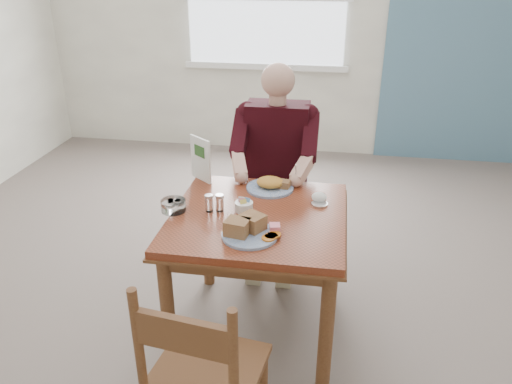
% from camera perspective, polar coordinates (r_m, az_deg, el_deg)
% --- Properties ---
extents(floor, '(6.00, 6.00, 0.00)m').
position_cam_1_polar(floor, '(3.02, 0.22, -15.20)').
color(floor, '#6C5F57').
rests_on(floor, ground).
extents(wall_back, '(5.50, 0.00, 5.50)m').
position_cam_1_polar(wall_back, '(5.31, 5.71, 19.10)').
color(wall_back, white).
rests_on(wall_back, ground).
extents(accent_panel, '(1.60, 0.02, 2.80)m').
position_cam_1_polar(accent_panel, '(5.42, 23.64, 17.37)').
color(accent_panel, slate).
rests_on(accent_panel, ground).
extents(lemon_wedge, '(0.07, 0.06, 0.03)m').
position_cam_1_polar(lemon_wedge, '(2.41, -3.14, -4.51)').
color(lemon_wedge, '#E9F132').
rests_on(lemon_wedge, table).
extents(napkin, '(0.09, 0.08, 0.05)m').
position_cam_1_polar(napkin, '(2.74, 7.23, -0.58)').
color(napkin, white).
rests_on(napkin, table).
extents(metal_dish, '(0.11, 0.11, 0.01)m').
position_cam_1_polar(metal_dish, '(2.71, 7.27, -1.37)').
color(metal_dish, silver).
rests_on(metal_dish, table).
extents(table, '(0.92, 0.92, 0.75)m').
position_cam_1_polar(table, '(2.65, 0.24, -4.65)').
color(table, maroon).
rests_on(table, ground).
extents(chair_far, '(0.42, 0.42, 0.95)m').
position_cam_1_polar(chair_far, '(3.43, 2.36, -0.40)').
color(chair_far, brown).
rests_on(chair_far, ground).
extents(chair_near, '(0.47, 0.47, 0.95)m').
position_cam_1_polar(chair_near, '(2.08, -6.11, -20.31)').
color(chair_near, brown).
rests_on(chair_near, ground).
extents(diner, '(0.53, 0.56, 1.39)m').
position_cam_1_polar(diner, '(3.21, 2.26, 4.27)').
color(diner, tan).
rests_on(diner, chair_far).
extents(near_plate, '(0.34, 0.34, 0.09)m').
position_cam_1_polar(near_plate, '(2.39, -0.86, -4.25)').
color(near_plate, white).
rests_on(near_plate, table).
extents(far_plate, '(0.31, 0.31, 0.07)m').
position_cam_1_polar(far_plate, '(2.86, 1.73, 0.83)').
color(far_plate, white).
rests_on(far_plate, table).
extents(caddy, '(0.10, 0.10, 0.07)m').
position_cam_1_polar(caddy, '(2.62, -1.40, -1.64)').
color(caddy, white).
rests_on(caddy, table).
extents(shakers, '(0.11, 0.06, 0.09)m').
position_cam_1_polar(shakers, '(2.61, -4.78, -1.25)').
color(shakers, white).
rests_on(shakers, table).
extents(creamer, '(0.17, 0.17, 0.06)m').
position_cam_1_polar(creamer, '(2.65, -9.42, -1.51)').
color(creamer, white).
rests_on(creamer, table).
extents(menu, '(0.15, 0.12, 0.26)m').
position_cam_1_polar(menu, '(2.96, -6.34, 3.79)').
color(menu, white).
rests_on(menu, table).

